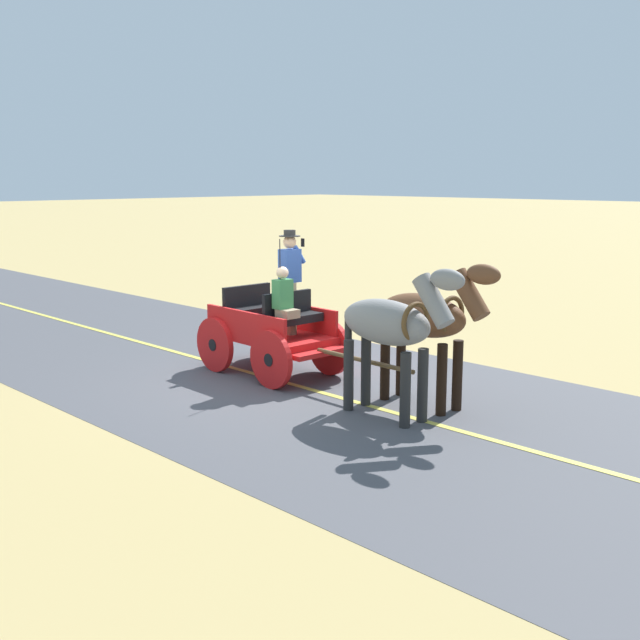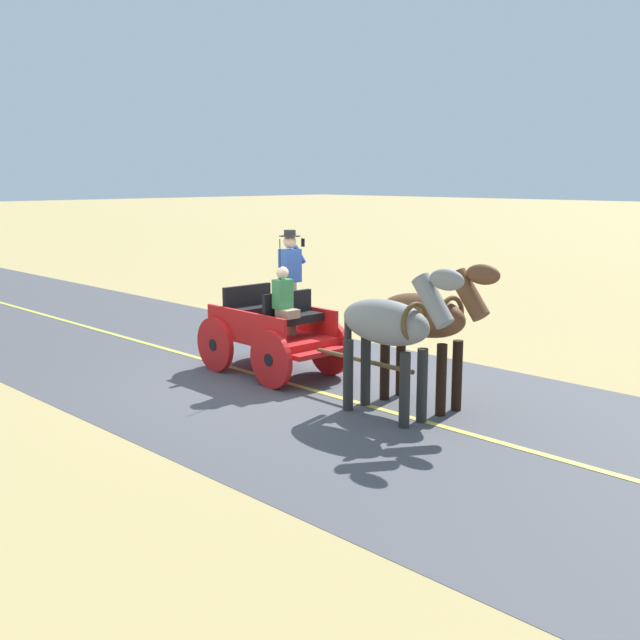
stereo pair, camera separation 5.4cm
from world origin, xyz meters
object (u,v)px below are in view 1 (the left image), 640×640
object	(u,v)px
horse_drawn_carriage	(274,328)
traffic_cone	(296,322)
horse_near_side	(428,319)
horse_off_side	(392,326)

from	to	relation	value
horse_drawn_carriage	traffic_cone	size ratio (longest dim) A/B	9.02
horse_near_side	traffic_cone	xyz separation A→B (m)	(-2.35, -5.36, -1.07)
horse_drawn_carriage	horse_near_side	bearing A→B (deg)	95.87
horse_off_side	traffic_cone	bearing A→B (deg)	-120.45
traffic_cone	horse_off_side	bearing A→B (deg)	59.55
horse_near_side	traffic_cone	distance (m)	5.95
traffic_cone	horse_near_side	bearing A→B (deg)	66.37
horse_off_side	traffic_cone	size ratio (longest dim) A/B	4.42
horse_near_side	horse_off_side	size ratio (longest dim) A/B	1.00
horse_off_side	horse_drawn_carriage	bearing A→B (deg)	-99.05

